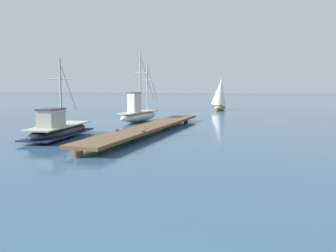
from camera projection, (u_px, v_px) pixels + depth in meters
name	position (u px, v px, depth m)	size (l,w,h in m)	color
floating_dock	(152.00, 126.00, 21.51)	(2.14, 17.28, 0.53)	brown
fishing_boat_0	(59.00, 129.00, 18.88)	(2.69, 6.04, 4.53)	black
fishing_boat_1	(139.00, 114.00, 28.26)	(1.83, 6.66, 5.86)	silver
distant_sailboat	(220.00, 95.00, 43.35)	(2.43, 3.96, 4.52)	gold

